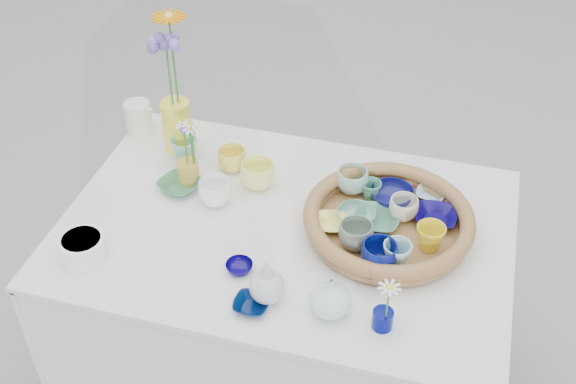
# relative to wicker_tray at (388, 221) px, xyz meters

# --- Properties ---
(wicker_tray) EXTENTS (0.47, 0.47, 0.08)m
(wicker_tray) POSITION_rel_wicker_tray_xyz_m (0.00, 0.00, 0.00)
(wicker_tray) COLOR brown
(wicker_tray) RESTS_ON display_table
(tray_ceramic_0) EXTENTS (0.16, 0.16, 0.04)m
(tray_ceramic_0) POSITION_rel_wicker_tray_xyz_m (-0.01, 0.11, -0.00)
(tray_ceramic_0) COLOR #0F1159
(tray_ceramic_0) RESTS_ON wicker_tray
(tray_ceramic_1) EXTENTS (0.12, 0.12, 0.03)m
(tray_ceramic_1) POSITION_rel_wicker_tray_xyz_m (0.12, 0.06, -0.01)
(tray_ceramic_1) COLOR #0B034C
(tray_ceramic_1) RESTS_ON wicker_tray
(tray_ceramic_2) EXTENTS (0.10, 0.10, 0.07)m
(tray_ceramic_2) POSITION_rel_wicker_tray_xyz_m (0.12, -0.05, 0.02)
(tray_ceramic_2) COLOR yellow
(tray_ceramic_2) RESTS_ON wicker_tray
(tray_ceramic_3) EXTENTS (0.13, 0.13, 0.03)m
(tray_ceramic_3) POSITION_rel_wicker_tray_xyz_m (-0.03, 0.00, -0.01)
(tray_ceramic_3) COLOR #448064
(tray_ceramic_3) RESTS_ON wicker_tray
(tray_ceramic_4) EXTENTS (0.11, 0.11, 0.08)m
(tray_ceramic_4) POSITION_rel_wicker_tray_xyz_m (-0.07, -0.10, 0.02)
(tray_ceramic_4) COLOR slate
(tray_ceramic_4) RESTS_ON wicker_tray
(tray_ceramic_5) EXTENTS (0.12, 0.12, 0.03)m
(tray_ceramic_5) POSITION_rel_wicker_tray_xyz_m (-0.09, 0.00, -0.00)
(tray_ceramic_5) COLOR #75B49A
(tray_ceramic_5) RESTS_ON wicker_tray
(tray_ceramic_6) EXTENTS (0.11, 0.11, 0.07)m
(tray_ceramic_6) POSITION_rel_wicker_tray_xyz_m (-0.13, 0.13, 0.02)
(tray_ceramic_6) COLOR #96CCB9
(tray_ceramic_6) RESTS_ON wicker_tray
(tray_ceramic_7) EXTENTS (0.09, 0.09, 0.07)m
(tray_ceramic_7) POSITION_rel_wicker_tray_xyz_m (0.03, 0.05, 0.01)
(tray_ceramic_7) COLOR #F0E4CD
(tray_ceramic_7) RESTS_ON wicker_tray
(tray_ceramic_8) EXTENTS (0.09, 0.09, 0.02)m
(tray_ceramic_8) POSITION_rel_wicker_tray_xyz_m (0.10, 0.16, -0.01)
(tray_ceramic_8) COLOR #9CD4FF
(tray_ceramic_8) RESTS_ON wicker_tray
(tray_ceramic_9) EXTENTS (0.12, 0.12, 0.08)m
(tray_ceramic_9) POSITION_rel_wicker_tray_xyz_m (0.00, -0.16, 0.02)
(tray_ceramic_9) COLOR navy
(tray_ceramic_9) RESTS_ON wicker_tray
(tray_ceramic_10) EXTENTS (0.11, 0.11, 0.02)m
(tray_ceramic_10) POSITION_rel_wicker_tray_xyz_m (-0.15, -0.04, -0.01)
(tray_ceramic_10) COLOR #F9F06E
(tray_ceramic_10) RESTS_ON wicker_tray
(tray_ceramic_11) EXTENTS (0.09, 0.09, 0.07)m
(tray_ceramic_11) POSITION_rel_wicker_tray_xyz_m (0.04, -0.14, 0.02)
(tray_ceramic_11) COLOR #A3E3D9
(tray_ceramic_11) RESTS_ON wicker_tray
(tray_ceramic_12) EXTENTS (0.07, 0.07, 0.06)m
(tray_ceramic_12) POSITION_rel_wicker_tray_xyz_m (-0.07, 0.11, 0.01)
(tray_ceramic_12) COLOR #43936F
(tray_ceramic_12) RESTS_ON wicker_tray
(loose_ceramic_0) EXTENTS (0.11, 0.11, 0.07)m
(loose_ceramic_0) POSITION_rel_wicker_tray_xyz_m (-0.51, 0.16, -0.00)
(loose_ceramic_0) COLOR #FAE153
(loose_ceramic_0) RESTS_ON display_table
(loose_ceramic_1) EXTENTS (0.12, 0.12, 0.08)m
(loose_ceramic_1) POSITION_rel_wicker_tray_xyz_m (-0.41, 0.10, 0.00)
(loose_ceramic_1) COLOR #FBFF7E
(loose_ceramic_1) RESTS_ON display_table
(loose_ceramic_2) EXTENTS (0.16, 0.16, 0.03)m
(loose_ceramic_2) POSITION_rel_wicker_tray_xyz_m (-0.63, 0.02, -0.02)
(loose_ceramic_2) COLOR #3E8153
(loose_ceramic_2) RESTS_ON display_table
(loose_ceramic_3) EXTENTS (0.12, 0.12, 0.08)m
(loose_ceramic_3) POSITION_rel_wicker_tray_xyz_m (-0.51, -0.01, 0.00)
(loose_ceramic_3) COLOR white
(loose_ceramic_3) RESTS_ON display_table
(loose_ceramic_4) EXTENTS (0.08, 0.08, 0.02)m
(loose_ceramic_4) POSITION_rel_wicker_tray_xyz_m (-0.35, -0.25, -0.03)
(loose_ceramic_4) COLOR #080054
(loose_ceramic_4) RESTS_ON display_table
(loose_ceramic_5) EXTENTS (0.11, 0.11, 0.08)m
(loose_ceramic_5) POSITION_rel_wicker_tray_xyz_m (-0.67, 0.16, 0.00)
(loose_ceramic_5) COLOR #7DC4AB
(loose_ceramic_5) RESTS_ON display_table
(loose_ceramic_6) EXTENTS (0.09, 0.09, 0.02)m
(loose_ceramic_6) POSITION_rel_wicker_tray_xyz_m (-0.28, -0.37, -0.03)
(loose_ceramic_6) COLOR #021641
(loose_ceramic_6) RESTS_ON display_table
(fluted_bowl) EXTENTS (0.14, 0.14, 0.06)m
(fluted_bowl) POSITION_rel_wicker_tray_xyz_m (-0.77, -0.32, -0.01)
(fluted_bowl) COLOR white
(fluted_bowl) RESTS_ON display_table
(bud_vase_paleblue) EXTENTS (0.12, 0.12, 0.14)m
(bud_vase_paleblue) POSITION_rel_wicker_tray_xyz_m (-0.25, -0.33, 0.03)
(bud_vase_paleblue) COLOR silver
(bud_vase_paleblue) RESTS_ON display_table
(bud_vase_seafoam) EXTENTS (0.14, 0.14, 0.11)m
(bud_vase_seafoam) POSITION_rel_wicker_tray_xyz_m (-0.09, -0.33, 0.02)
(bud_vase_seafoam) COLOR silver
(bud_vase_seafoam) RESTS_ON display_table
(bud_vase_cobalt) EXTENTS (0.06, 0.06, 0.05)m
(bud_vase_cobalt) POSITION_rel_wicker_tray_xyz_m (0.04, -0.34, -0.01)
(bud_vase_cobalt) COLOR #000663
(bud_vase_cobalt) RESTS_ON display_table
(single_daisy) EXTENTS (0.08, 0.08, 0.12)m
(single_daisy) POSITION_rel_wicker_tray_xyz_m (0.05, -0.35, 0.06)
(single_daisy) COLOR white
(single_daisy) RESTS_ON bud_vase_cobalt
(tall_vase_yellow) EXTENTS (0.12, 0.12, 0.17)m
(tall_vase_yellow) POSITION_rel_wicker_tray_xyz_m (-0.71, 0.21, 0.05)
(tall_vase_yellow) COLOR yellow
(tall_vase_yellow) RESTS_ON display_table
(gerbera) EXTENTS (0.13, 0.13, 0.30)m
(gerbera) POSITION_rel_wicker_tray_xyz_m (-0.70, 0.22, 0.28)
(gerbera) COLOR orange
(gerbera) RESTS_ON tall_vase_yellow
(hydrangea) EXTENTS (0.10, 0.10, 0.29)m
(hydrangea) POSITION_rel_wicker_tray_xyz_m (-0.71, 0.20, 0.24)
(hydrangea) COLOR #5D4C9B
(hydrangea) RESTS_ON tall_vase_yellow
(white_pitcher) EXTENTS (0.14, 0.11, 0.11)m
(white_pitcher) POSITION_rel_wicker_tray_xyz_m (-0.87, 0.26, 0.02)
(white_pitcher) COLOR silver
(white_pitcher) RESTS_ON display_table
(daisy_cup) EXTENTS (0.07, 0.07, 0.07)m
(daisy_cup) POSITION_rel_wicker_tray_xyz_m (-0.62, 0.06, -0.00)
(daisy_cup) COLOR gold
(daisy_cup) RESTS_ON display_table
(daisy_posy) EXTENTS (0.09, 0.09, 0.15)m
(daisy_posy) POSITION_rel_wicker_tray_xyz_m (-0.61, 0.07, 0.11)
(daisy_posy) COLOR white
(daisy_posy) RESTS_ON daisy_cup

